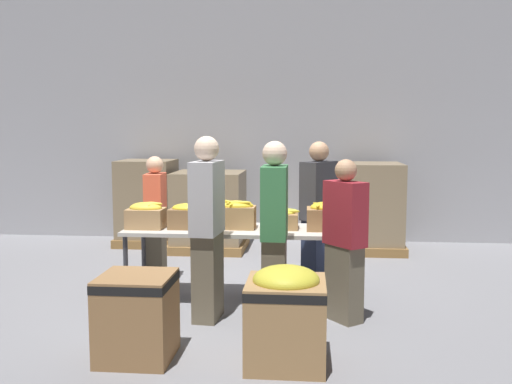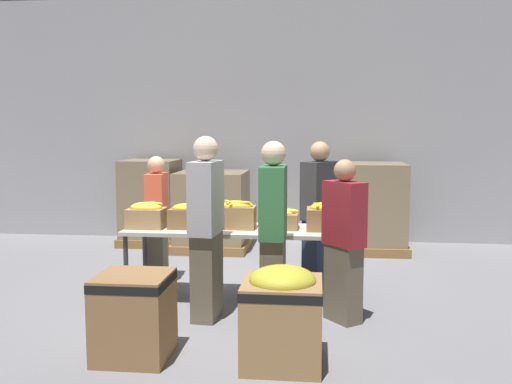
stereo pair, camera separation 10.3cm
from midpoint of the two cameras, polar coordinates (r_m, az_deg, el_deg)
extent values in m
plane|color=gray|center=(6.33, -2.46, -10.70)|extent=(30.00, 30.00, 0.00)
cube|color=#A8A8AD|center=(9.49, 0.32, 7.25)|extent=(16.00, 0.08, 4.00)
cube|color=beige|center=(6.15, -2.50, -3.82)|extent=(2.36, 0.77, 0.04)
cylinder|color=#38383D|center=(6.17, -13.35, -7.70)|extent=(0.05, 0.05, 0.75)
cylinder|color=#38383D|center=(5.87, 8.11, -8.33)|extent=(0.05, 0.05, 0.75)
cylinder|color=#38383D|center=(6.77, -11.59, -6.40)|extent=(0.05, 0.05, 0.75)
cylinder|color=#38383D|center=(6.50, 7.83, -6.87)|extent=(0.05, 0.05, 0.75)
cube|color=tan|center=(6.26, -11.40, -2.60)|extent=(0.39, 0.31, 0.21)
ellipsoid|color=yellow|center=(6.24, -11.43, -1.56)|extent=(0.35, 0.25, 0.12)
ellipsoid|color=yellow|center=(6.19, -10.78, -1.19)|extent=(0.22, 0.10, 0.05)
ellipsoid|color=yellow|center=(6.21, -10.88, -1.14)|extent=(0.15, 0.07, 0.05)
ellipsoid|color=yellow|center=(6.19, -10.93, -1.25)|extent=(0.06, 0.16, 0.04)
cube|color=olive|center=(6.18, -7.23, -2.63)|extent=(0.40, 0.30, 0.21)
ellipsoid|color=yellow|center=(6.16, -7.25, -1.59)|extent=(0.35, 0.26, 0.10)
ellipsoid|color=yellow|center=(6.21, -6.84, -1.35)|extent=(0.16, 0.12, 0.05)
ellipsoid|color=yellow|center=(6.24, -7.21, -1.31)|extent=(0.20, 0.14, 0.04)
cube|color=#A37A4C|center=(6.12, -2.54, -2.55)|extent=(0.42, 0.27, 0.24)
ellipsoid|color=yellow|center=(6.10, -2.55, -1.37)|extent=(0.38, 0.23, 0.11)
ellipsoid|color=yellow|center=(6.03, -2.83, -1.13)|extent=(0.15, 0.09, 0.04)
ellipsoid|color=yellow|center=(6.05, -2.79, -1.22)|extent=(0.10, 0.18, 0.05)
ellipsoid|color=yellow|center=(6.06, -3.39, -0.96)|extent=(0.14, 0.15, 0.04)
ellipsoid|color=yellow|center=(6.02, -1.79, -1.08)|extent=(0.18, 0.06, 0.05)
cube|color=#A37A4C|center=(6.11, 1.94, -2.89)|extent=(0.38, 0.31, 0.17)
ellipsoid|color=gold|center=(6.10, 1.94, -2.07)|extent=(0.32, 0.25, 0.07)
ellipsoid|color=gold|center=(6.08, 1.06, -1.97)|extent=(0.12, 0.18, 0.04)
ellipsoid|color=gold|center=(6.04, 1.13, -2.00)|extent=(0.17, 0.07, 0.04)
ellipsoid|color=gold|center=(6.17, 2.75, -1.80)|extent=(0.22, 0.09, 0.04)
ellipsoid|color=gold|center=(6.05, 2.94, -1.94)|extent=(0.21, 0.06, 0.05)
cube|color=olive|center=(6.07, 6.58, -2.70)|extent=(0.42, 0.34, 0.23)
ellipsoid|color=gold|center=(6.05, 6.60, -1.54)|extent=(0.34, 0.28, 0.12)
ellipsoid|color=gold|center=(6.10, 5.65, -1.22)|extent=(0.12, 0.20, 0.04)
ellipsoid|color=gold|center=(6.07, 7.62, -1.09)|extent=(0.15, 0.21, 0.05)
ellipsoid|color=gold|center=(6.00, 5.84, -1.34)|extent=(0.10, 0.22, 0.06)
cube|color=#6B604C|center=(5.63, -5.37, -8.40)|extent=(0.26, 0.42, 0.85)
cube|color=#B2B2B7|center=(5.49, -5.45, -0.57)|extent=(0.28, 0.50, 0.70)
sphere|color=beige|center=(5.45, -5.51, 4.34)|extent=(0.24, 0.24, 0.24)
cube|color=#6B604C|center=(5.51, 1.30, -8.81)|extent=(0.22, 0.40, 0.83)
cube|color=#387A47|center=(5.37, 1.32, -1.01)|extent=(0.24, 0.47, 0.68)
sphere|color=beige|center=(5.33, 1.33, 3.88)|extent=(0.23, 0.23, 0.23)
cube|color=#6B604C|center=(7.00, -10.34, -6.05)|extent=(0.22, 0.36, 0.73)
cube|color=#EA5B3D|center=(6.89, -10.45, -0.66)|extent=(0.23, 0.42, 0.60)
sphere|color=#DBAD89|center=(6.85, -10.52, 2.68)|extent=(0.21, 0.21, 0.21)
cube|color=#6B604C|center=(5.63, 8.27, -9.00)|extent=(0.37, 0.40, 0.74)
cube|color=maroon|center=(5.49, 8.38, -2.14)|extent=(0.43, 0.46, 0.61)
sphere|color=tan|center=(5.44, 8.45, 2.16)|extent=(0.21, 0.21, 0.21)
cube|color=#2D3856|center=(6.74, 5.76, -6.10)|extent=(0.40, 0.44, 0.81)
cube|color=#333338|center=(6.62, 5.84, 0.17)|extent=(0.45, 0.51, 0.67)
sphere|color=tan|center=(6.58, 5.88, 4.06)|extent=(0.23, 0.23, 0.23)
cube|color=olive|center=(4.81, -12.44, -12.09)|extent=(0.58, 0.58, 0.69)
cube|color=black|center=(4.73, -12.52, -8.75)|extent=(0.58, 0.58, 0.07)
cube|color=#A37A4C|center=(4.61, 2.35, -12.93)|extent=(0.62, 0.62, 0.67)
cube|color=black|center=(4.52, 2.37, -9.57)|extent=(0.62, 0.62, 0.07)
ellipsoid|color=gold|center=(4.50, 2.37, -8.76)|extent=(0.53, 0.53, 0.22)
cube|color=olive|center=(8.90, -5.01, -5.26)|extent=(1.13, 1.13, 0.13)
cube|color=#897556|center=(8.80, -5.04, -1.44)|extent=(1.04, 1.04, 1.07)
cube|color=olive|center=(9.42, -11.05, -4.71)|extent=(0.92, 0.92, 0.13)
cube|color=#897556|center=(9.31, -11.14, -0.62)|extent=(0.85, 0.85, 1.22)
cube|color=olive|center=(8.92, 10.81, -5.32)|extent=(1.05, 1.05, 0.13)
cube|color=#897556|center=(8.81, 10.90, -1.07)|extent=(0.96, 0.96, 1.21)
camera|label=1|loc=(0.05, -90.49, -0.05)|focal=40.00mm
camera|label=2|loc=(0.05, 89.51, 0.05)|focal=40.00mm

